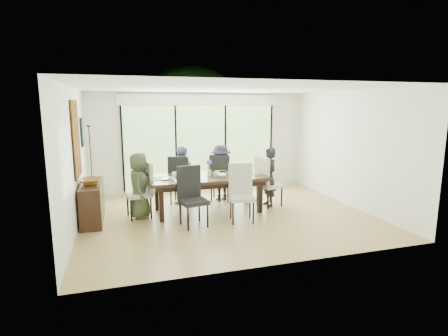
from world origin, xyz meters
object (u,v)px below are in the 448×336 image
object	(u,v)px
chair_left_end	(139,190)
cup_c	(240,171)
chair_right_end	(270,181)
laptop	(170,179)
chair_far_right	(221,177)
person_far_right	(221,173)
person_far_left	(181,175)
cup_b	(215,174)
chair_far_left	(181,179)
bowl	(91,181)
person_left_end	(139,185)
sideboard	(92,202)
table_top	(208,177)
person_right_end	(269,177)
chair_near_left	(194,197)
vase	(209,173)
chair_near_right	(242,193)
cup_a	(175,174)

from	to	relation	value
chair_left_end	cup_c	world-z (taller)	chair_left_end
chair_right_end	laptop	world-z (taller)	chair_right_end
chair_far_right	person_far_right	distance (m)	0.10
person_far_left	cup_b	size ratio (longest dim) A/B	12.90
chair_far_left	bowl	xyz separation A→B (m)	(-1.98, -0.91, 0.26)
cup_b	person_left_end	bearing A→B (deg)	176.49
person_left_end	sideboard	world-z (taller)	person_left_end
person_far_right	bowl	world-z (taller)	person_far_right
sideboard	chair_right_end	bearing A→B (deg)	-0.56
table_top	person_right_end	world-z (taller)	person_right_end
chair_far_left	chair_far_right	world-z (taller)	same
chair_left_end	sideboard	distance (m)	0.95
chair_far_left	person_far_left	size ratio (longest dim) A/B	0.85
person_left_end	bowl	size ratio (longest dim) A/B	3.28
person_far_left	cup_b	xyz separation A→B (m)	(0.60, -0.93, 0.16)
chair_near_left	person_left_end	world-z (taller)	person_left_end
cup_b	person_far_left	bearing A→B (deg)	122.83
bowl	chair_far_right	bearing A→B (deg)	17.02
vase	bowl	distance (m)	2.48
person_left_end	person_far_right	size ratio (longest dim) A/B	1.00
chair_near_right	cup_a	xyz separation A→B (m)	(-1.20, 1.02, 0.27)
chair_right_end	chair_near_right	xyz separation A→B (m)	(-1.00, -0.87, 0.00)
vase	table_top	bearing A→B (deg)	-135.00
table_top	person_left_end	xyz separation A→B (m)	(-1.48, 0.00, -0.08)
chair_left_end	person_left_end	bearing A→B (deg)	81.84
chair_far_left	cup_b	distance (m)	1.15
chair_left_end	person_far_left	world-z (taller)	person_far_left
cup_a	cup_c	xyz separation A→B (m)	(1.50, -0.05, 0.00)
person_right_end	person_far_right	xyz separation A→B (m)	(-0.93, 0.83, 0.00)
person_far_left	cup_a	world-z (taller)	person_far_left
table_top	bowl	world-z (taller)	bowl
person_right_end	vase	size ratio (longest dim) A/B	10.75
chair_right_end	chair_near_left	xyz separation A→B (m)	(-2.00, -0.87, 0.00)
chair_near_left	person_far_left	xyz separation A→B (m)	(0.05, 1.70, 0.10)
chair_near_right	cup_b	size ratio (longest dim) A/B	11.00
person_left_end	person_far_left	size ratio (longest dim) A/B	1.00
chair_far_left	chair_near_right	world-z (taller)	same
laptop	cup_a	distance (m)	0.29
person_right_end	cup_a	world-z (taller)	person_right_end
sideboard	bowl	bearing A→B (deg)	-90.00
cup_a	cup_c	world-z (taller)	same
person_far_left	person_far_right	size ratio (longest dim) A/B	1.00
vase	chair_near_left	bearing A→B (deg)	-120.87
cup_b	sideboard	xyz separation A→B (m)	(-2.58, 0.14, -0.46)
cup_a	person_left_end	bearing A→B (deg)	-169.11
chair_near_left	cup_a	xyz separation A→B (m)	(-0.20, 1.02, 0.27)
table_top	person_far_left	distance (m)	0.95
laptop	sideboard	size ratio (longest dim) A/B	0.25
cup_b	cup_c	size ratio (longest dim) A/B	0.81
chair_left_end	vase	bearing A→B (deg)	83.68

